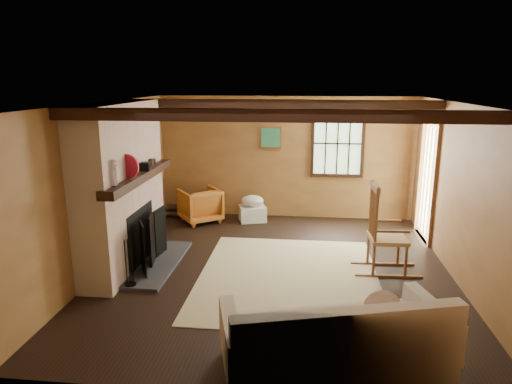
# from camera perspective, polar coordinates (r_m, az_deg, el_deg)

# --- Properties ---
(ground) EXTENTS (5.50, 5.50, 0.00)m
(ground) POSITION_cam_1_polar(r_m,az_deg,el_deg) (6.76, 2.42, -9.75)
(ground) COLOR black
(ground) RESTS_ON ground
(room_envelope) EXTENTS (5.02, 5.52, 2.44)m
(room_envelope) POSITION_cam_1_polar(r_m,az_deg,el_deg) (6.53, 4.67, 4.37)
(room_envelope) COLOR #9F6738
(room_envelope) RESTS_ON ground
(fireplace) EXTENTS (1.02, 2.30, 2.40)m
(fireplace) POSITION_cam_1_polar(r_m,az_deg,el_deg) (6.90, -16.23, -0.12)
(fireplace) COLOR #AE6443
(fireplace) RESTS_ON ground
(rug) EXTENTS (2.50, 3.00, 0.01)m
(rug) POSITION_cam_1_polar(r_m,az_deg,el_deg) (6.57, 4.07, -10.49)
(rug) COLOR tan
(rug) RESTS_ON ground
(rocking_chair) EXTENTS (0.96, 0.56, 1.30)m
(rocking_chair) POSITION_cam_1_polar(r_m,az_deg,el_deg) (6.79, 15.76, -5.20)
(rocking_chair) COLOR tan
(rocking_chair) RESTS_ON ground
(sofa) EXTENTS (2.26, 1.44, 0.84)m
(sofa) POSITION_cam_1_polar(r_m,az_deg,el_deg) (4.54, 10.04, -18.40)
(sofa) COLOR silver
(sofa) RESTS_ON ground
(firewood_pile) EXTENTS (0.70, 0.13, 0.26)m
(firewood_pile) POSITION_cam_1_polar(r_m,az_deg,el_deg) (9.34, -9.49, -2.34)
(firewood_pile) COLOR #512F22
(firewood_pile) RESTS_ON ground
(laundry_basket) EXTENTS (0.59, 0.51, 0.30)m
(laundry_basket) POSITION_cam_1_polar(r_m,az_deg,el_deg) (8.95, -0.44, -2.72)
(laundry_basket) COLOR white
(laundry_basket) RESTS_ON ground
(basket_pillow) EXTENTS (0.47, 0.39, 0.22)m
(basket_pillow) POSITION_cam_1_polar(r_m,az_deg,el_deg) (8.88, -0.45, -1.11)
(basket_pillow) COLOR silver
(basket_pillow) RESTS_ON laundry_basket
(armchair) EXTENTS (0.99, 1.00, 0.66)m
(armchair) POSITION_cam_1_polar(r_m,az_deg,el_deg) (8.95, -6.99, -1.64)
(armchair) COLOR #BF6026
(armchair) RESTS_ON ground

